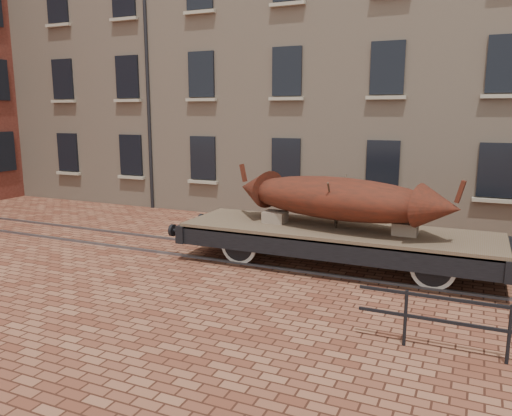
% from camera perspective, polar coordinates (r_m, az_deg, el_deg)
% --- Properties ---
extents(ground, '(90.00, 90.00, 0.00)m').
position_cam_1_polar(ground, '(13.41, 5.90, -6.40)').
color(ground, '#5E2D1E').
extents(warehouse_cream, '(40.00, 10.19, 14.00)m').
position_cam_1_polar(warehouse_cream, '(22.41, 22.53, 17.86)').
color(warehouse_cream, tan).
rests_on(warehouse_cream, ground).
extents(rail_track, '(30.00, 1.52, 0.06)m').
position_cam_1_polar(rail_track, '(13.40, 5.91, -6.28)').
color(rail_track, '#59595E').
rests_on(rail_track, ground).
extents(flatcar_wagon, '(8.99, 2.44, 1.36)m').
position_cam_1_polar(flatcar_wagon, '(12.98, 9.16, -3.19)').
color(flatcar_wagon, brown).
rests_on(flatcar_wagon, ground).
extents(iron_boat, '(6.08, 2.67, 1.48)m').
position_cam_1_polar(iron_boat, '(12.78, 9.22, 1.13)').
color(iron_boat, '#541B0F').
rests_on(iron_boat, flatcar_wagon).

